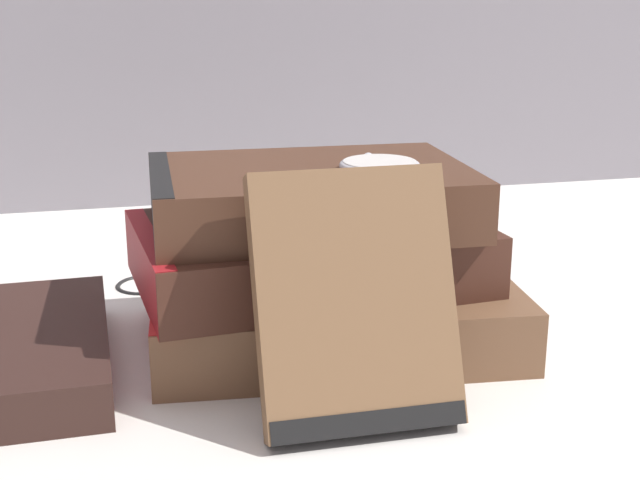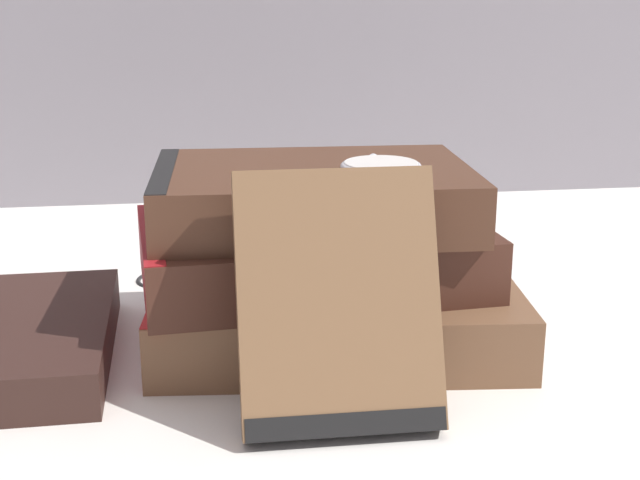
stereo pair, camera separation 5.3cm
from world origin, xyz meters
name	(u,v)px [view 1 (the left image)]	position (x,y,z in m)	size (l,w,h in m)	color
ground_plane	(338,371)	(0.00, 0.00, 0.00)	(3.00, 3.00, 0.00)	white
book_flat_bottom	(325,312)	(0.00, 0.05, 0.02)	(0.24, 0.17, 0.04)	brown
book_flat_middle	(300,253)	(-0.01, 0.05, 0.06)	(0.22, 0.16, 0.04)	#422319
book_flat_top	(302,196)	(-0.01, 0.05, 0.10)	(0.20, 0.14, 0.04)	#4C2D1E
book_leaning_front	(356,310)	(-0.01, -0.06, 0.06)	(0.11, 0.07, 0.13)	brown
pocket_watch	(379,166)	(0.03, 0.03, 0.12)	(0.05, 0.05, 0.01)	silver
reading_glasses	(181,283)	(-0.08, 0.18, 0.00)	(0.11, 0.06, 0.00)	black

